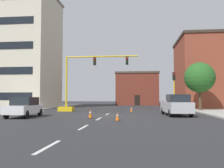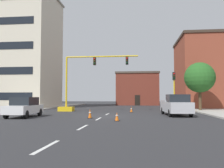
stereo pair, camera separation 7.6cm
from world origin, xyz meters
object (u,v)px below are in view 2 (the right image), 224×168
(traffic_light_pole_right, at_px, (174,83))
(traffic_cone_roadside_a, at_px, (131,110))
(traffic_signal_gantry, at_px, (76,93))
(traffic_cone_roadside_b, at_px, (90,114))
(traffic_cone_roadside_c, at_px, (117,117))
(tree_right_mid, at_px, (200,78))
(pickup_truck_silver, at_px, (176,105))
(sedan_white_near_left, at_px, (24,107))

(traffic_light_pole_right, xyz_separation_m, traffic_cone_roadside_a, (-5.16, -2.14, -3.21))
(traffic_signal_gantry, distance_m, traffic_cone_roadside_b, 10.45)
(traffic_cone_roadside_b, distance_m, traffic_cone_roadside_c, 3.14)
(tree_right_mid, relative_size, traffic_cone_roadside_c, 9.53)
(traffic_light_pole_right, height_order, tree_right_mid, tree_right_mid)
(tree_right_mid, bearing_deg, traffic_cone_roadside_c, -124.04)
(tree_right_mid, bearing_deg, traffic_light_pole_right, -160.80)
(traffic_light_pole_right, bearing_deg, traffic_cone_roadside_c, -115.26)
(tree_right_mid, relative_size, traffic_cone_roadside_b, 8.06)
(traffic_cone_roadside_b, bearing_deg, traffic_signal_gantry, 110.91)
(traffic_cone_roadside_c, bearing_deg, traffic_cone_roadside_a, 85.94)
(traffic_cone_roadside_c, bearing_deg, traffic_cone_roadside_b, 140.06)
(traffic_signal_gantry, bearing_deg, traffic_light_pole_right, 4.25)
(pickup_truck_silver, xyz_separation_m, sedan_white_near_left, (-13.42, -3.28, -0.09))
(traffic_light_pole_right, bearing_deg, traffic_cone_roadside_a, -157.53)
(traffic_signal_gantry, height_order, traffic_light_pole_right, traffic_signal_gantry)
(traffic_signal_gantry, distance_m, pickup_truck_silver, 12.61)
(pickup_truck_silver, relative_size, traffic_cone_roadside_b, 7.29)
(traffic_signal_gantry, height_order, pickup_truck_silver, traffic_signal_gantry)
(pickup_truck_silver, relative_size, traffic_cone_roadside_a, 8.61)
(traffic_cone_roadside_a, xyz_separation_m, traffic_cone_roadside_b, (-3.14, -8.35, 0.06))
(traffic_cone_roadside_b, bearing_deg, traffic_light_pole_right, 51.61)
(traffic_signal_gantry, relative_size, traffic_cone_roadside_b, 12.90)
(traffic_cone_roadside_a, bearing_deg, traffic_signal_gantry, 169.63)
(pickup_truck_silver, distance_m, traffic_cone_roadside_a, 6.29)
(traffic_light_pole_right, bearing_deg, traffic_cone_roadside_b, -128.39)
(traffic_light_pole_right, distance_m, traffic_cone_roadside_b, 13.74)
(tree_right_mid, xyz_separation_m, traffic_cone_roadside_b, (-11.63, -11.64, -3.83))
(traffic_light_pole_right, bearing_deg, tree_right_mid, 19.20)
(traffic_cone_roadside_b, relative_size, traffic_cone_roadside_c, 1.18)
(pickup_truck_silver, bearing_deg, traffic_light_pole_right, 82.89)
(sedan_white_near_left, distance_m, traffic_cone_roadside_c, 8.76)
(tree_right_mid, distance_m, traffic_cone_roadside_a, 9.90)
(traffic_light_pole_right, distance_m, sedan_white_near_left, 17.56)
(traffic_signal_gantry, bearing_deg, traffic_cone_roadside_b, -69.09)
(traffic_light_pole_right, relative_size, traffic_cone_roadside_c, 7.47)
(pickup_truck_silver, xyz_separation_m, traffic_cone_roadside_b, (-7.48, -3.84, -0.60))
(traffic_cone_roadside_b, xyz_separation_m, traffic_cone_roadside_c, (2.41, -2.02, -0.06))
(sedan_white_near_left, bearing_deg, traffic_signal_gantry, 75.83)
(traffic_cone_roadside_a, bearing_deg, sedan_white_near_left, -139.41)
(traffic_signal_gantry, height_order, traffic_cone_roadside_b, traffic_signal_gantry)
(traffic_signal_gantry, height_order, traffic_cone_roadside_a, traffic_signal_gantry)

